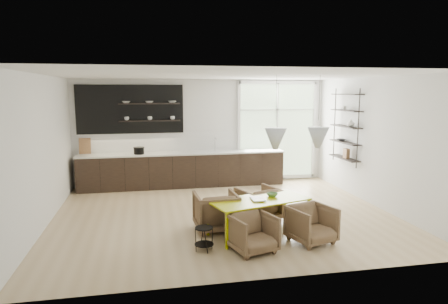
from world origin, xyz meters
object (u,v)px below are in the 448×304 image
armchair_front_left (253,233)px  armchair_front_right (312,224)px  wire_stool (204,236)px  armchair_back_left (216,211)px  armchair_back_right (258,204)px  dining_table (259,202)px

armchair_front_left → armchair_front_right: 1.11m
armchair_front_left → wire_stool: armchair_front_left is taller
armchair_back_left → wire_stool: size_ratio=1.99×
armchair_back_right → wire_stool: bearing=28.1°
armchair_back_left → armchair_front_right: size_ratio=1.12×
armchair_back_left → dining_table: bearing=150.7°
armchair_back_left → armchair_back_right: (0.92, 0.38, -0.02)m
dining_table → armchair_front_left: size_ratio=2.84×
wire_stool → armchair_back_left: bearing=68.8°
armchair_back_left → armchair_front_right: 1.77m
dining_table → armchair_front_right: (0.78, -0.57, -0.29)m
armchair_front_left → armchair_front_right: armchair_front_right is taller
armchair_back_right → wire_stool: (-1.29, -1.32, -0.09)m
armchair_back_left → wire_stool: (-0.36, -0.94, -0.10)m
dining_table → armchair_front_left: 0.87m
dining_table → armchair_front_right: size_ratio=2.75×
armchair_back_left → armchair_front_left: size_ratio=1.16×
armchair_back_right → armchair_front_left: armchair_back_right is taller
armchair_back_left → armchair_front_left: armchair_back_left is taller
dining_table → armchair_front_left: dining_table is taller
armchair_back_right → armchair_front_right: bearing=96.1°
armchair_back_left → wire_stool: bearing=66.2°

